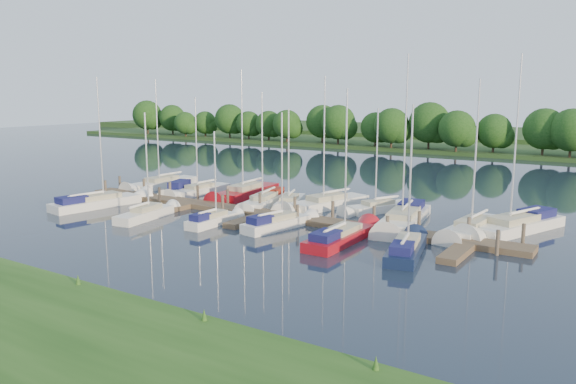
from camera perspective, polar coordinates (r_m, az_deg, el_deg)
The scene contains 23 objects.
ground at distance 39.04m, azimuth -8.80°, elevation -4.64°, with size 260.00×260.00×0.00m, color #182331.
dock at distance 44.54m, azimuth -2.56°, elevation -2.43°, with size 40.00×6.00×0.40m.
mooring_pilings at distance 45.36m, azimuth -1.74°, elevation -1.68°, with size 38.24×2.84×2.00m.
far_shore at distance 106.57m, azimuth 19.10°, elevation 4.39°, with size 180.00×30.00×0.60m, color #223C17.
distant_hill at distance 130.88m, azimuth 21.78°, elevation 5.36°, with size 220.00×40.00×1.40m, color #325525.
treeline at distance 94.06m, azimuth 16.79°, elevation 6.11°, with size 146.61×9.87×8.27m.
sailboat_n_0 at distance 60.32m, azimuth -12.74°, elevation 0.71°, with size 2.41×9.10×11.57m.
motorboat at distance 56.03m, azimuth -11.06°, elevation 0.13°, with size 2.84×5.58×1.62m.
sailboat_n_2 at distance 55.74m, azimuth -9.00°, elevation 0.07°, with size 2.09×7.67×9.74m.
sailboat_n_3 at distance 53.75m, azimuth -4.43°, elevation -0.20°, with size 2.92×9.77×12.36m.
sailboat_n_4 at distance 49.34m, azimuth -2.39°, elevation -1.05°, with size 3.29×8.08×10.26m.
sailboat_n_5 at distance 48.95m, azimuth 0.13°, elevation -1.19°, with size 3.53×6.84×8.84m.
sailboat_n_6 at distance 48.49m, azimuth 3.85°, elevation -1.31°, with size 4.28×9.18×11.67m.
sailboat_n_7 at distance 47.40m, azimuth 9.09°, elevation -1.70°, with size 4.26×6.72×8.95m.
sailboat_n_8 at distance 43.28m, azimuth 11.64°, elevation -2.83°, with size 3.86×10.47×13.03m.
sailboat_n_9 at distance 41.76m, azimuth 18.23°, elevation -3.68°, with size 2.79×8.87×11.16m.
sailboat_n_10 at distance 43.29m, azimuth 21.94°, elevation -3.35°, with size 5.46×10.09×12.90m.
sailboat_s_0 at distance 51.68m, azimuth -18.62°, elevation -1.06°, with size 3.34×9.20×11.55m.
sailboat_s_1 at distance 45.82m, azimuth -14.13°, elevation -2.27°, with size 2.40×6.74×8.71m.
sailboat_s_2 at distance 42.64m, azimuth -7.61°, elevation -2.91°, with size 1.33×5.55×7.36m.
sailboat_s_3 at distance 41.14m, azimuth -1.01°, elevation -3.29°, with size 2.73×6.83×8.84m.
sailboat_s_4 at distance 37.72m, azimuth 5.49°, elevation -4.59°, with size 1.99×8.21×10.47m.
sailboat_s_5 at distance 35.47m, azimuth 11.97°, elevation -5.71°, with size 3.10×7.48×9.53m.
Camera 1 is at (25.26, -28.09, 9.84)m, focal length 35.00 mm.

